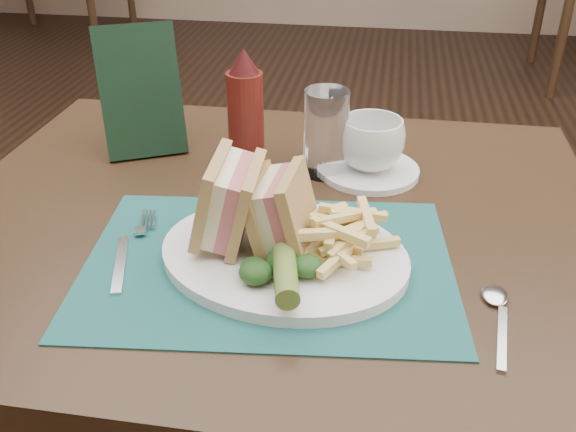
% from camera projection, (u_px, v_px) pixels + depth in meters
% --- Properties ---
extents(floor, '(7.00, 7.00, 0.00)m').
position_uv_depth(floor, '(309.00, 365.00, 1.68)').
color(floor, black).
rests_on(floor, ground).
extents(wall_back, '(6.00, 0.00, 6.00)m').
position_uv_depth(wall_back, '(373.00, 28.00, 4.65)').
color(wall_back, tan).
rests_on(wall_back, ground).
extents(table_main, '(0.90, 0.75, 0.75)m').
position_uv_depth(table_main, '(273.00, 408.00, 1.06)').
color(table_main, black).
rests_on(table_main, ground).
extents(placemat, '(0.47, 0.36, 0.00)m').
position_uv_depth(placemat, '(268.00, 264.00, 0.77)').
color(placemat, '#19504C').
rests_on(placemat, table_main).
extents(plate, '(0.34, 0.29, 0.01)m').
position_uv_depth(plate, '(284.00, 256.00, 0.76)').
color(plate, white).
rests_on(plate, placemat).
extents(sandwich_half_a, '(0.08, 0.11, 0.11)m').
position_uv_depth(sandwich_half_a, '(211.00, 199.00, 0.76)').
color(sandwich_half_a, tan).
rests_on(sandwich_half_a, plate).
extents(sandwich_half_b, '(0.08, 0.10, 0.10)m').
position_uv_depth(sandwich_half_b, '(264.00, 207.00, 0.75)').
color(sandwich_half_b, tan).
rests_on(sandwich_half_b, plate).
extents(kale_garnish, '(0.11, 0.08, 0.03)m').
position_uv_depth(kale_garnish, '(278.00, 265.00, 0.71)').
color(kale_garnish, '#173613').
rests_on(kale_garnish, plate).
extents(pickle_spear, '(0.05, 0.12, 0.03)m').
position_uv_depth(pickle_spear, '(285.00, 268.00, 0.69)').
color(pickle_spear, '#56702B').
rests_on(pickle_spear, plate).
extents(fries_pile, '(0.18, 0.20, 0.05)m').
position_uv_depth(fries_pile, '(344.00, 231.00, 0.75)').
color(fries_pile, '#E9CB74').
rests_on(fries_pile, plate).
extents(fork, '(0.08, 0.17, 0.01)m').
position_uv_depth(fork, '(129.00, 247.00, 0.78)').
color(fork, silver).
rests_on(fork, placemat).
extents(spoon, '(0.05, 0.15, 0.01)m').
position_uv_depth(spoon, '(500.00, 319.00, 0.67)').
color(spoon, silver).
rests_on(spoon, table_main).
extents(saucer, '(0.16, 0.16, 0.01)m').
position_uv_depth(saucer, '(369.00, 170.00, 0.97)').
color(saucer, white).
rests_on(saucer, table_main).
extents(coffee_cup, '(0.14, 0.14, 0.08)m').
position_uv_depth(coffee_cup, '(371.00, 144.00, 0.95)').
color(coffee_cup, white).
rests_on(coffee_cup, saucer).
extents(drinking_glass, '(0.09, 0.09, 0.13)m').
position_uv_depth(drinking_glass, '(326.00, 133.00, 0.94)').
color(drinking_glass, white).
rests_on(drinking_glass, table_main).
extents(ketchup_bottle, '(0.05, 0.05, 0.19)m').
position_uv_depth(ketchup_bottle, '(245.00, 111.00, 0.94)').
color(ketchup_bottle, '#54130E').
rests_on(ketchup_bottle, table_main).
extents(check_presenter, '(0.14, 0.12, 0.20)m').
position_uv_depth(check_presenter, '(140.00, 92.00, 1.00)').
color(check_presenter, black).
rests_on(check_presenter, table_main).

